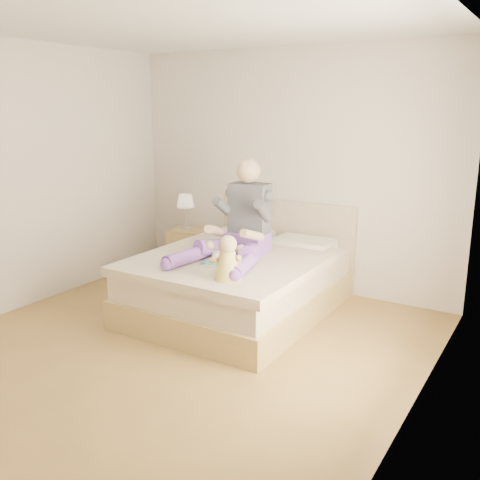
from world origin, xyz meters
The scene contains 7 objects.
room centered at (0.08, 0.01, 1.51)m, with size 4.02×4.22×2.71m.
bed centered at (0.00, 1.08, 0.32)m, with size 1.70×2.18×1.00m.
nightstand centered at (-1.27, 1.88, 0.27)m, with size 0.50×0.46×0.55m.
lamp centered at (-1.31, 1.88, 0.88)m, with size 0.21×0.21×0.44m.
adult centered at (0.04, 0.99, 0.90)m, with size 0.83×1.19×0.98m.
tray centered at (0.09, 0.66, 0.64)m, with size 0.52×0.46×0.12m.
baby centered at (0.35, 0.29, 0.77)m, with size 0.29×0.35×0.39m.
Camera 1 is at (2.73, -3.39, 2.05)m, focal length 40.00 mm.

